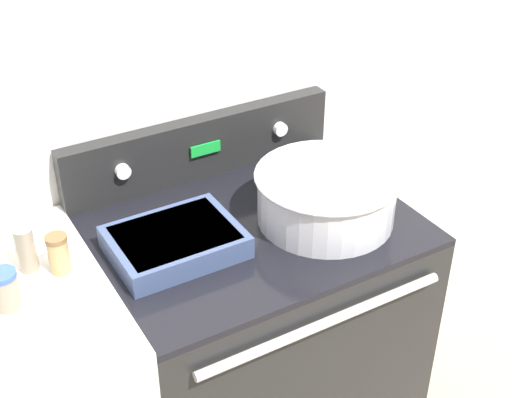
{
  "coord_description": "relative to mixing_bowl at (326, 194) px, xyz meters",
  "views": [
    {
      "loc": [
        -0.75,
        -0.99,
        1.94
      ],
      "look_at": [
        0.02,
        0.33,
        0.96
      ],
      "focal_mm": 50.0,
      "sensor_mm": 36.0,
      "label": 1
    }
  ],
  "objects": [
    {
      "name": "spice_jar_blue_cap",
      "position": [
        -0.8,
        0.05,
        -0.02
      ],
      "size": [
        0.06,
        0.06,
        0.09
      ],
      "color": "gray",
      "rests_on": "side_counter"
    },
    {
      "name": "stove_range",
      "position": [
        -0.17,
        0.08,
        -0.53
      ],
      "size": [
        0.81,
        0.66,
        0.9
      ],
      "color": "black",
      "rests_on": "ground_plane"
    },
    {
      "name": "spice_jar_brown_cap",
      "position": [
        -0.66,
        0.12,
        -0.02
      ],
      "size": [
        0.05,
        0.05,
        0.1
      ],
      "color": "tan",
      "rests_on": "side_counter"
    },
    {
      "name": "casserole_dish",
      "position": [
        -0.39,
        0.06,
        -0.04
      ],
      "size": [
        0.31,
        0.23,
        0.06
      ],
      "color": "#38476B",
      "rests_on": "stove_range"
    },
    {
      "name": "kitchen_wall",
      "position": [
        -0.17,
        0.43,
        0.27
      ],
      "size": [
        8.0,
        0.05,
        2.5
      ],
      "color": "silver",
      "rests_on": "ground_plane"
    },
    {
      "name": "spice_jar_white_cap",
      "position": [
        -0.72,
        0.16,
        -0.0
      ],
      "size": [
        0.05,
        0.05,
        0.12
      ],
      "color": "gray",
      "rests_on": "side_counter"
    },
    {
      "name": "ladle",
      "position": [
        0.22,
        0.11,
        -0.05
      ],
      "size": [
        0.07,
        0.33,
        0.07
      ],
      "color": "#7AB2C6",
      "rests_on": "stove_range"
    },
    {
      "name": "mixing_bowl",
      "position": [
        0.0,
        0.0,
        0.0
      ],
      "size": [
        0.37,
        0.37,
        0.14
      ],
      "color": "silver",
      "rests_on": "stove_range"
    },
    {
      "name": "control_panel",
      "position": [
        -0.17,
        0.37,
        0.01
      ],
      "size": [
        0.81,
        0.07,
        0.18
      ],
      "color": "black",
      "rests_on": "stove_range"
    }
  ]
}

